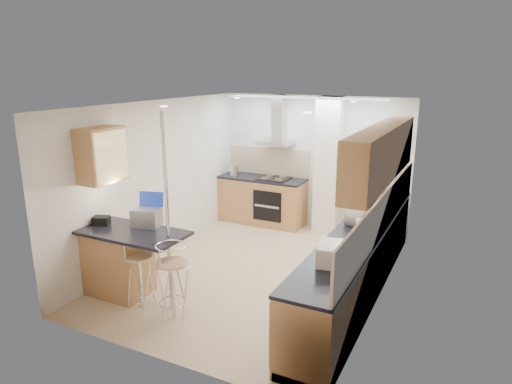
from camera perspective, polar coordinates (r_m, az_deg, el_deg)
The scene contains 16 objects.
ground at distance 7.01m, azimuth 0.31°, elevation -9.89°, with size 4.80×4.80×0.00m, color tan.
room_shell at distance 6.71m, azimuth 4.24°, elevation 2.85°, with size 3.64×4.84×2.51m.
right_counter at distance 6.36m, azimuth 12.67°, elevation -8.44°, with size 0.63×4.40×0.92m.
back_counter at distance 9.01m, azimuth 0.78°, elevation -1.00°, with size 1.70×0.63×0.92m.
peninsula at distance 6.30m, azimuth -15.04°, elevation -8.71°, with size 1.47×0.72×0.94m.
microwave at distance 6.40m, azimuth 13.51°, elevation -2.57°, with size 0.53×0.36×0.29m, color white.
laptop at distance 6.23m, azimuth -13.52°, elevation -3.09°, with size 0.35×0.27×0.24m, color #979A9F.
bag at distance 6.47m, azimuth -18.79°, elevation -3.40°, with size 0.21×0.15×0.11m, color black.
bar_stool_near at distance 6.06m, azimuth -14.33°, elevation -9.81°, with size 0.37×0.37×0.91m, color tan, non-canonical shape.
bar_stool_end at distance 5.68m, azimuth -10.36°, elevation -11.01°, with size 0.40×0.40×0.98m, color tan, non-canonical shape.
jar_a at distance 7.20m, azimuth 15.81°, elevation -1.26°, with size 0.12×0.12×0.17m, color beige.
jar_b at distance 7.20m, azimuth 15.57°, elevation -1.36°, with size 0.11×0.11×0.14m, color beige.
jar_c at distance 5.94m, azimuth 13.01°, elevation -4.33°, with size 0.14×0.14×0.21m, color #B8B493.
jar_d at distance 5.98m, azimuth 13.63°, elevation -4.67°, with size 0.10×0.10×0.12m, color white.
bread_bin at distance 5.05m, azimuth 9.64°, elevation -7.64°, with size 0.33×0.41×0.22m, color beige.
kettle at distance 9.01m, azimuth -2.77°, elevation 2.71°, with size 0.16×0.16×0.22m, color silver.
Camera 1 is at (2.80, -5.70, 2.97)m, focal length 32.00 mm.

